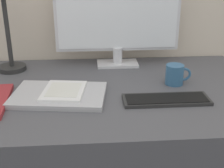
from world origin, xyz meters
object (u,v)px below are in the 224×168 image
(laptop, at_px, (59,95))
(desk_lamp, at_px, (5,13))
(keyboard, at_px, (166,99))
(ereader, at_px, (64,91))
(coffee_mug, at_px, (175,75))
(monitor, at_px, (118,18))

(laptop, height_order, desk_lamp, desk_lamp)
(keyboard, bearing_deg, laptop, 170.91)
(ereader, xyz_separation_m, coffee_mug, (0.44, 0.09, 0.02))
(keyboard, relative_size, coffee_mug, 2.99)
(monitor, xyz_separation_m, laptop, (-0.25, -0.35, -0.21))
(keyboard, xyz_separation_m, coffee_mug, (0.07, 0.16, 0.03))
(laptop, xyz_separation_m, desk_lamp, (-0.24, 0.31, 0.25))
(monitor, bearing_deg, coffee_mug, -50.54)
(laptop, xyz_separation_m, coffee_mug, (0.46, 0.09, 0.03))
(ereader, xyz_separation_m, desk_lamp, (-0.25, 0.31, 0.23))
(keyboard, xyz_separation_m, laptop, (-0.39, 0.06, 0.00))
(keyboard, bearing_deg, desk_lamp, 148.98)
(laptop, relative_size, desk_lamp, 0.89)
(monitor, distance_m, keyboard, 0.48)
(laptop, relative_size, coffee_mug, 3.48)
(keyboard, xyz_separation_m, desk_lamp, (-0.62, 0.37, 0.25))
(laptop, bearing_deg, keyboard, -9.09)
(keyboard, xyz_separation_m, ereader, (-0.37, 0.07, 0.02))
(monitor, bearing_deg, keyboard, -71.44)
(monitor, height_order, ereader, monitor)
(monitor, relative_size, keyboard, 1.83)
(monitor, relative_size, laptop, 1.57)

